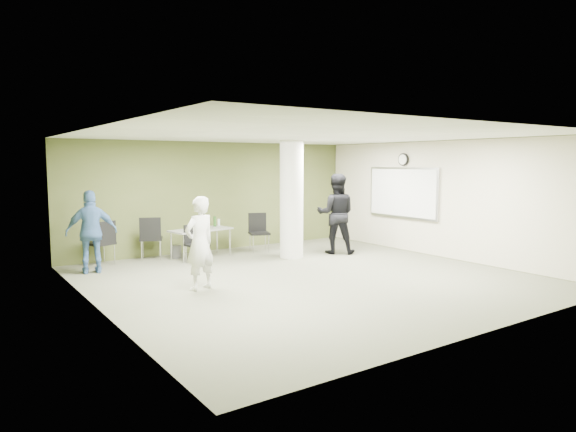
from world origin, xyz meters
TOP-DOWN VIEW (x-y plane):
  - floor at (0.00, 0.00)m, footprint 8.00×8.00m
  - ceiling at (0.00, 0.00)m, footprint 8.00×8.00m
  - wall_back at (0.00, 4.00)m, footprint 8.00×2.80m
  - wall_left at (-4.00, 0.00)m, footprint 0.02×8.00m
  - wall_right_cream at (4.00, 0.00)m, footprint 0.02×8.00m
  - column at (1.00, 2.00)m, footprint 0.56×0.56m
  - whiteboard at (3.92, 1.20)m, footprint 0.05×2.30m
  - wall_clock at (3.92, 1.20)m, footprint 0.06×0.32m
  - folding_table at (-0.82, 3.14)m, footprint 1.57×0.91m
  - wastebasket at (-1.35, 3.47)m, footprint 0.26×0.26m
  - chair_back_left at (-3.00, 3.56)m, footprint 0.62×0.62m
  - chair_back_right at (-1.92, 3.56)m, footprint 0.66×0.66m
  - chair_table_left at (-1.23, 2.62)m, footprint 0.49×0.49m
  - chair_table_right at (0.78, 3.17)m, footprint 0.62×0.62m
  - woman_white at (-2.16, 0.33)m, footprint 0.70×0.55m
  - man_black at (2.23, 1.82)m, footprint 1.23×1.20m
  - man_blue at (-3.40, 2.87)m, footprint 1.06×0.60m

SIDE VIEW (x-z plane):
  - floor at x=0.00m, z-range 0.00..0.00m
  - wastebasket at x=-1.35m, z-range 0.00..0.30m
  - chair_table_left at x=-1.23m, z-range 0.07..0.95m
  - chair_table_right at x=0.78m, z-range 0.08..1.07m
  - chair_back_left at x=-3.00m, z-range 0.09..1.08m
  - chair_back_right at x=-1.92m, z-range 0.09..1.10m
  - folding_table at x=-0.82m, z-range 0.18..1.13m
  - woman_white at x=-2.16m, z-range 0.00..1.68m
  - man_blue at x=-3.40m, z-range 0.00..1.71m
  - man_black at x=2.23m, z-range 0.00..2.00m
  - wall_back at x=0.00m, z-range 1.39..1.41m
  - wall_left at x=-4.00m, z-range 0.00..2.80m
  - wall_right_cream at x=4.00m, z-range 0.00..2.80m
  - column at x=1.00m, z-range 0.00..2.80m
  - whiteboard at x=3.92m, z-range 0.85..2.15m
  - wall_clock at x=3.92m, z-range 2.19..2.51m
  - ceiling at x=0.00m, z-range 2.80..2.80m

